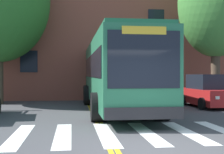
{
  "coord_description": "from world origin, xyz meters",
  "views": [
    {
      "loc": [
        -1.91,
        -7.02,
        1.72
      ],
      "look_at": [
        -0.19,
        6.86,
        1.6
      ],
      "focal_mm": 50.0,
      "sensor_mm": 36.0,
      "label": 1
    }
  ],
  "objects": [
    {
      "name": "building_facade",
      "position": [
        -0.56,
        16.79,
        5.11
      ],
      "size": [
        31.52,
        6.63,
        10.21
      ],
      "color": "brown",
      "rests_on": "ground"
    },
    {
      "name": "car_red_far_lane",
      "position": [
        5.13,
        8.61,
        0.79
      ],
      "size": [
        2.14,
        3.98,
        1.72
      ],
      "color": "#AD1E1E",
      "rests_on": "ground"
    },
    {
      "name": "crosswalk",
      "position": [
        0.22,
        1.92,
        0.0
      ],
      "size": [
        12.61,
        3.77,
        0.01
      ],
      "color": "white",
      "rests_on": "ground"
    },
    {
      "name": "city_bus",
      "position": [
        0.15,
        7.89,
        1.84
      ],
      "size": [
        2.92,
        11.76,
        3.42
      ],
      "color": "#28704C",
      "rests_on": "ground"
    },
    {
      "name": "ground_plane",
      "position": [
        0.0,
        0.0,
        0.0
      ],
      "size": [
        120.0,
        120.0,
        0.0
      ],
      "primitive_type": "plane",
      "color": "#424244"
    },
    {
      "name": "lane_line_yellow_inner",
      "position": [
        -1.09,
        15.92,
        0.0
      ],
      "size": [
        0.12,
        36.0,
        0.01
      ],
      "primitive_type": "cube",
      "color": "gold",
      "rests_on": "ground"
    },
    {
      "name": "street_tree_curbside_large",
      "position": [
        6.28,
        10.19,
        5.82
      ],
      "size": [
        5.44,
        5.16,
        8.98
      ],
      "color": "#4C3D2D",
      "rests_on": "ground"
    },
    {
      "name": "lane_line_yellow_outer",
      "position": [
        -0.93,
        15.92,
        0.0
      ],
      "size": [
        0.12,
        36.0,
        0.01
      ],
      "primitive_type": "cube",
      "color": "gold",
      "rests_on": "ground"
    }
  ]
}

